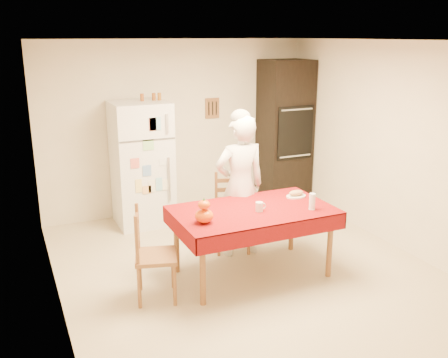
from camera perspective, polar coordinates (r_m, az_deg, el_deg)
floor at (r=5.76m, az=2.38°, el=-10.15°), size 4.50×4.50×0.00m
room_shell at (r=5.25m, az=2.58°, el=5.93°), size 4.02×4.52×2.51m
refrigerator at (r=6.92m, az=-9.37°, el=1.70°), size 0.75×0.74×1.70m
oven_cabinet at (r=7.78m, az=6.94°, el=5.29°), size 0.70×0.62×2.20m
dining_table at (r=5.37m, az=3.32°, el=-4.14°), size 1.70×1.00×0.76m
chair_far at (r=6.10m, az=0.88°, el=-3.42°), size 0.52×0.51×0.95m
chair_left at (r=5.00m, az=-8.56°, el=-8.19°), size 0.50×0.51×0.95m
seated_woman at (r=5.84m, az=1.84°, el=-0.84°), size 0.63×0.43×1.69m
coffee_mug at (r=5.27m, az=4.06°, el=-3.18°), size 0.08×0.08×0.10m
pumpkin_lower at (r=4.94m, az=-2.28°, el=-4.24°), size 0.19×0.19×0.14m
pumpkin_upper at (r=4.90m, az=-2.29°, el=-2.97°), size 0.12×0.12×0.09m
wine_glass at (r=5.38m, az=10.04°, el=-2.54°), size 0.07×0.07×0.18m
bread_plate at (r=5.78m, az=8.23°, el=-1.96°), size 0.24×0.24×0.02m
bread_loaf at (r=5.77m, az=8.25°, el=-1.58°), size 0.18×0.10×0.06m
spice_jar_left at (r=6.82m, az=-9.35°, el=9.19°), size 0.05×0.05×0.10m
spice_jar_mid at (r=6.86m, az=-8.03°, el=9.29°), size 0.05×0.05×0.10m
spice_jar_right at (r=6.88m, az=-7.40°, el=9.34°), size 0.05×0.05×0.10m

